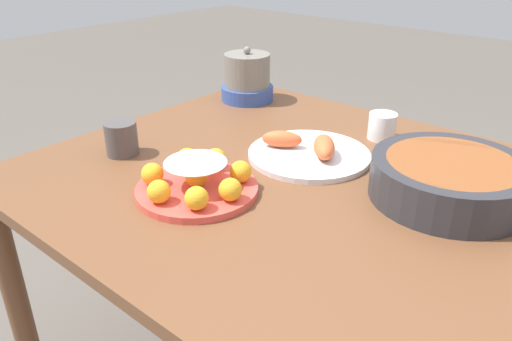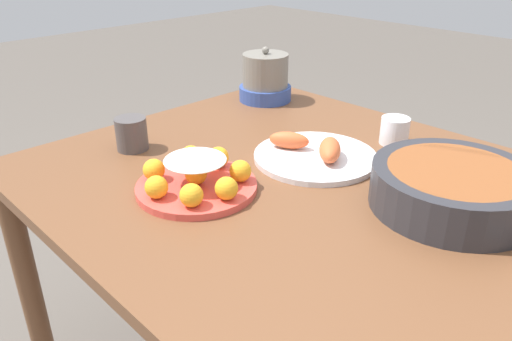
{
  "view_description": "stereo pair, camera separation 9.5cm",
  "coord_description": "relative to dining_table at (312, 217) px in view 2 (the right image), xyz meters",
  "views": [
    {
      "loc": [
        0.56,
        -0.86,
        1.27
      ],
      "look_at": [
        -0.08,
        -0.11,
        0.79
      ],
      "focal_mm": 35.0,
      "sensor_mm": 36.0,
      "label": 1
    },
    {
      "loc": [
        0.63,
        -0.8,
        1.27
      ],
      "look_at": [
        -0.08,
        -0.11,
        0.79
      ],
      "focal_mm": 35.0,
      "sensor_mm": 36.0,
      "label": 2
    }
  ],
  "objects": [
    {
      "name": "dining_table",
      "position": [
        0.0,
        0.0,
        0.0
      ],
      "size": [
        1.3,
        1.06,
        0.75
      ],
      "color": "brown",
      "rests_on": "ground_plane"
    },
    {
      "name": "cake_plate",
      "position": [
        -0.16,
        -0.21,
        0.12
      ],
      "size": [
        0.27,
        0.27,
        0.08
      ],
      "color": "#E04C42",
      "rests_on": "dining_table"
    },
    {
      "name": "serving_bowl",
      "position": [
        0.27,
        0.12,
        0.14
      ],
      "size": [
        0.33,
        0.33,
        0.09
      ],
      "color": "#2D2D33",
      "rests_on": "dining_table"
    },
    {
      "name": "seafood_platter",
      "position": [
        -0.08,
        0.1,
        0.11
      ],
      "size": [
        0.31,
        0.31,
        0.06
      ],
      "color": "silver",
      "rests_on": "dining_table"
    },
    {
      "name": "cup_near",
      "position": [
        -0.46,
        -0.19,
        0.13
      ],
      "size": [
        0.08,
        0.08,
        0.09
      ],
      "color": "#4C4747",
      "rests_on": "dining_table"
    },
    {
      "name": "cup_far",
      "position": [
        0.0,
        0.33,
        0.13
      ],
      "size": [
        0.08,
        0.08,
        0.07
      ],
      "color": "white",
      "rests_on": "dining_table"
    },
    {
      "name": "warming_pot",
      "position": [
        -0.51,
        0.35,
        0.16
      ],
      "size": [
        0.17,
        0.17,
        0.18
      ],
      "color": "#334C99",
      "rests_on": "dining_table"
    }
  ]
}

